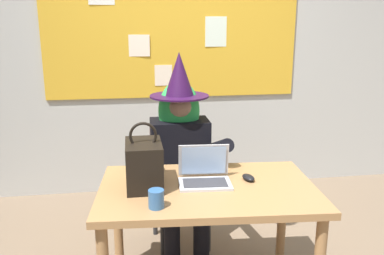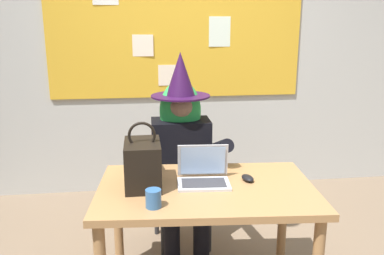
{
  "view_description": "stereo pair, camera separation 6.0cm",
  "coord_description": "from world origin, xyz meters",
  "px_view_note": "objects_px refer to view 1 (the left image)",
  "views": [
    {
      "loc": [
        -0.41,
        -2.08,
        1.63
      ],
      "look_at": [
        -0.04,
        0.33,
        1.0
      ],
      "focal_mm": 37.28,
      "sensor_mm": 36.0,
      "label": 1
    },
    {
      "loc": [
        -0.35,
        -2.09,
        1.63
      ],
      "look_at": [
        -0.04,
        0.33,
        1.0
      ],
      "focal_mm": 37.28,
      "sensor_mm": 36.0,
      "label": 2
    }
  ],
  "objects_px": {
    "person_costumed": "(181,146)",
    "desk_main": "(207,202)",
    "chair_at_desk": "(178,178)",
    "laptop": "(204,174)",
    "coffee_mug": "(156,199)",
    "computer_mouse": "(248,178)",
    "handbag": "(144,164)"
  },
  "relations": [
    {
      "from": "laptop",
      "to": "chair_at_desk",
      "type": "bearing_deg",
      "value": 100.43
    },
    {
      "from": "person_costumed",
      "to": "chair_at_desk",
      "type": "bearing_deg",
      "value": -175.91
    },
    {
      "from": "computer_mouse",
      "to": "coffee_mug",
      "type": "bearing_deg",
      "value": -165.6
    },
    {
      "from": "chair_at_desk",
      "to": "computer_mouse",
      "type": "xyz_separation_m",
      "value": [
        0.34,
        -0.69,
        0.25
      ]
    },
    {
      "from": "laptop",
      "to": "coffee_mug",
      "type": "bearing_deg",
      "value": -131.33
    },
    {
      "from": "desk_main",
      "to": "computer_mouse",
      "type": "height_order",
      "value": "computer_mouse"
    },
    {
      "from": "coffee_mug",
      "to": "handbag",
      "type": "bearing_deg",
      "value": 99.45
    },
    {
      "from": "person_costumed",
      "to": "desk_main",
      "type": "bearing_deg",
      "value": 7.21
    },
    {
      "from": "person_costumed",
      "to": "computer_mouse",
      "type": "xyz_separation_m",
      "value": [
        0.33,
        -0.57,
        -0.04
      ]
    },
    {
      "from": "person_costumed",
      "to": "computer_mouse",
      "type": "bearing_deg",
      "value": 30.66
    },
    {
      "from": "person_costumed",
      "to": "laptop",
      "type": "xyz_separation_m",
      "value": [
        0.07,
        -0.56,
        -0.01
      ]
    },
    {
      "from": "desk_main",
      "to": "coffee_mug",
      "type": "bearing_deg",
      "value": -142.9
    },
    {
      "from": "desk_main",
      "to": "chair_at_desk",
      "type": "xyz_separation_m",
      "value": [
        -0.08,
        0.75,
        -0.14
      ]
    },
    {
      "from": "laptop",
      "to": "coffee_mug",
      "type": "distance_m",
      "value": 0.42
    },
    {
      "from": "laptop",
      "to": "computer_mouse",
      "type": "xyz_separation_m",
      "value": [
        0.26,
        -0.01,
        -0.03
      ]
    },
    {
      "from": "desk_main",
      "to": "person_costumed",
      "type": "bearing_deg",
      "value": 96.65
    },
    {
      "from": "chair_at_desk",
      "to": "coffee_mug",
      "type": "distance_m",
      "value": 1.04
    },
    {
      "from": "desk_main",
      "to": "person_costumed",
      "type": "xyz_separation_m",
      "value": [
        -0.07,
        0.62,
        0.15
      ]
    },
    {
      "from": "chair_at_desk",
      "to": "coffee_mug",
      "type": "xyz_separation_m",
      "value": [
        -0.23,
        -0.98,
        0.28
      ]
    },
    {
      "from": "computer_mouse",
      "to": "coffee_mug",
      "type": "distance_m",
      "value": 0.63
    },
    {
      "from": "chair_at_desk",
      "to": "laptop",
      "type": "distance_m",
      "value": 0.74
    },
    {
      "from": "laptop",
      "to": "computer_mouse",
      "type": "relative_size",
      "value": 3.04
    },
    {
      "from": "laptop",
      "to": "computer_mouse",
      "type": "bearing_deg",
      "value": 1.88
    },
    {
      "from": "desk_main",
      "to": "coffee_mug",
      "type": "distance_m",
      "value": 0.41
    },
    {
      "from": "desk_main",
      "to": "coffee_mug",
      "type": "height_order",
      "value": "coffee_mug"
    },
    {
      "from": "person_costumed",
      "to": "handbag",
      "type": "relative_size",
      "value": 3.84
    },
    {
      "from": "handbag",
      "to": "coffee_mug",
      "type": "relative_size",
      "value": 3.98
    },
    {
      "from": "laptop",
      "to": "computer_mouse",
      "type": "distance_m",
      "value": 0.27
    },
    {
      "from": "computer_mouse",
      "to": "handbag",
      "type": "relative_size",
      "value": 0.28
    },
    {
      "from": "person_costumed",
      "to": "handbag",
      "type": "distance_m",
      "value": 0.64
    },
    {
      "from": "person_costumed",
      "to": "handbag",
      "type": "height_order",
      "value": "person_costumed"
    },
    {
      "from": "coffee_mug",
      "to": "laptop",
      "type": "bearing_deg",
      "value": 44.46
    }
  ]
}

